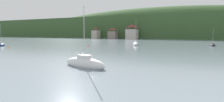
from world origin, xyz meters
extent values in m
cube|color=#38562D|center=(0.00, 161.53, 7.10)|extent=(352.00, 62.12, 14.21)
ellipsoid|color=#38562D|center=(-21.89, 177.06, 4.97)|extent=(246.40, 43.49, 38.47)
cube|color=#BCB29E|center=(-47.08, 124.82, 2.47)|extent=(3.82, 4.69, 4.94)
pyramid|color=brown|center=(-47.08, 124.82, 6.18)|extent=(4.01, 4.92, 1.34)
cube|color=gray|center=(-35.31, 124.55, 2.17)|extent=(4.83, 4.16, 4.34)
pyramid|color=brown|center=(-35.31, 124.55, 5.69)|extent=(5.08, 4.37, 1.46)
cube|color=beige|center=(-23.54, 125.42, 2.75)|extent=(5.86, 5.90, 5.49)
pyramid|color=brown|center=(-23.54, 125.42, 7.40)|extent=(6.15, 6.20, 2.05)
ellipsoid|color=white|center=(-0.36, 44.90, 0.32)|extent=(5.73, 2.56, 1.40)
cylinder|color=#B7B7BC|center=(-0.36, 44.90, 3.54)|extent=(0.07, 0.07, 5.67)
cylinder|color=#ADADB2|center=(-1.48, 45.13, 1.38)|extent=(2.26, 0.52, 0.06)
cube|color=silver|center=(-0.36, 44.90, 0.98)|extent=(1.56, 1.10, 0.56)
ellipsoid|color=navy|center=(-37.46, 59.50, 0.23)|extent=(4.04, 3.62, 1.04)
cylinder|color=#B7B7BC|center=(-37.46, 59.50, 3.16)|extent=(0.05, 0.05, 5.27)
cylinder|color=#ADADB2|center=(-38.12, 60.03, 1.15)|extent=(1.35, 1.10, 0.04)
ellipsoid|color=white|center=(-5.63, 77.91, 0.29)|extent=(3.00, 5.37, 1.27)
cylinder|color=#B7B7BC|center=(-5.63, 77.91, 3.99)|extent=(0.06, 0.06, 6.71)
cylinder|color=#ADADB2|center=(-5.32, 77.01, 1.44)|extent=(0.68, 1.82, 0.06)
ellipsoid|color=black|center=(13.98, 84.45, 0.20)|extent=(1.37, 4.13, 0.90)
cylinder|color=#B7B7BC|center=(13.98, 84.45, 2.47)|extent=(0.05, 0.05, 4.04)
cylinder|color=#ADADB2|center=(13.98, 83.66, 0.94)|extent=(0.05, 1.56, 0.04)
sphere|color=red|center=(-15.84, 68.83, 0.00)|extent=(0.57, 0.57, 0.57)
sphere|color=orange|center=(-29.22, 55.98, 0.00)|extent=(0.44, 0.44, 0.44)
camera|label=1|loc=(10.24, 29.66, 3.59)|focal=28.29mm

